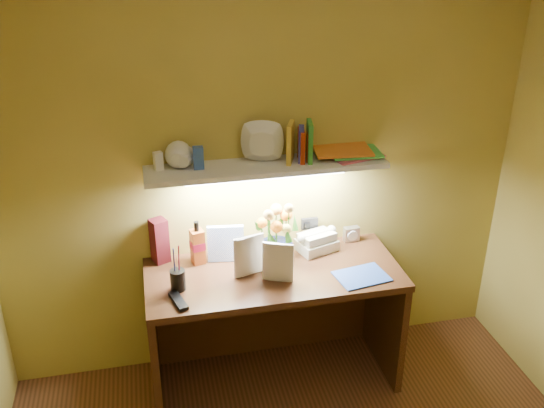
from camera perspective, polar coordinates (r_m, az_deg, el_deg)
The scene contains 13 objects.
desk at distance 3.55m, azimuth 0.16°, elevation -11.51°, with size 1.40×0.60×0.75m, color #34210E.
flower_bouquet at distance 3.39m, azimuth 0.41°, elevation -2.68°, with size 0.20×0.20×0.33m, color #0A1136, non-canonical shape.
telephone at distance 3.52m, azimuth 4.22°, elevation -3.39°, with size 0.22×0.16×0.13m, color beige, non-canonical shape.
desk_clock at distance 3.65m, azimuth 7.48°, elevation -2.82°, with size 0.09×0.05×0.09m, color #AAAAAF.
whisky_bottle at distance 3.38m, azimuth -7.04°, elevation -3.61°, with size 0.07×0.07×0.26m, color #A44819, non-canonical shape.
whisky_box at distance 3.43m, azimuth -10.54°, elevation -3.42°, with size 0.08×0.08×0.26m, color #501117.
pen_cup at distance 3.18m, azimuth -8.90°, elevation -6.47°, with size 0.08×0.08×0.19m, color black.
art_card at distance 3.41m, azimuth -4.39°, elevation -3.72°, with size 0.20×0.04×0.20m, color white, non-canonical shape.
tv_remote at distance 3.13m, azimuth -8.82°, elevation -8.97°, with size 0.05×0.17×0.02m, color black.
blue_folder at distance 3.33m, azimuth 8.43°, elevation -6.75°, with size 0.27×0.20×0.01m, color #3158B6.
desk_book_a at distance 3.23m, azimuth -3.59°, elevation -5.23°, with size 0.18×0.02×0.24m, color white.
desk_book_b at distance 3.22m, azimuth -0.91°, elevation -5.36°, with size 0.17×0.02×0.23m, color white.
wall_shelf at distance 3.23m, azimuth -0.71°, elevation 4.13°, with size 1.31×0.31×0.25m.
Camera 1 is at (-0.62, -1.56, 2.53)m, focal length 40.00 mm.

